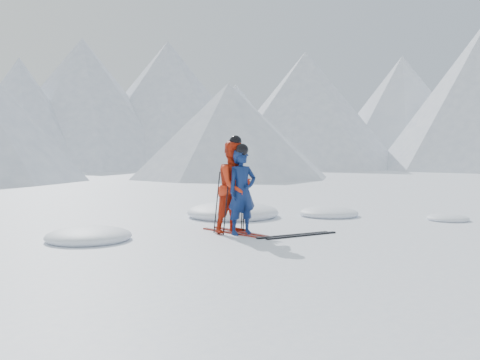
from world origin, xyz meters
TOP-DOWN VIEW (x-y plane):
  - ground at (0.00, 0.00)m, footprint 160.00×160.00m
  - mountain_range at (5.71, 35.31)m, footprint 106.15×62.94m
  - skier_blue at (-2.36, 0.08)m, footprint 0.68×0.49m
  - skier_red at (-2.34, 0.33)m, footprint 1.00×0.81m
  - pole_blue_left at (-2.66, 0.23)m, footprint 0.12×0.08m
  - pole_blue_right at (-2.11, 0.33)m, footprint 0.12×0.07m
  - pole_red_left at (-2.64, 0.58)m, footprint 0.13×0.10m
  - pole_red_right at (-2.04, 0.48)m, footprint 0.13×0.09m
  - ski_worn_left at (-2.46, 0.33)m, footprint 0.29×1.70m
  - ski_worn_right at (-2.22, 0.33)m, footprint 0.17×1.70m
  - ski_loose_a at (-1.64, -0.68)m, footprint 1.69×0.37m
  - ski_loose_b at (-1.54, -0.83)m, footprint 1.70×0.31m
  - snow_lumps at (-1.05, 1.90)m, footprint 9.53×5.59m

SIDE VIEW (x-z plane):
  - ground at x=0.00m, z-range 0.00..0.00m
  - snow_lumps at x=-1.05m, z-range -0.27..0.27m
  - ski_worn_left at x=-2.46m, z-range 0.00..0.03m
  - ski_worn_right at x=-2.22m, z-range 0.00..0.03m
  - ski_loose_a at x=-1.64m, z-range 0.00..0.03m
  - ski_loose_b at x=-1.54m, z-range 0.00..0.03m
  - pole_blue_left at x=-2.66m, z-range 0.00..1.17m
  - pole_blue_right at x=-2.11m, z-range 0.00..1.17m
  - pole_red_left at x=-2.64m, z-range 0.00..1.29m
  - pole_red_right at x=-2.04m, z-range 0.00..1.29m
  - skier_blue at x=-2.36m, z-range 0.00..1.76m
  - skier_red at x=-2.34m, z-range 0.00..1.94m
  - mountain_range at x=5.71m, z-range -1.04..14.49m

